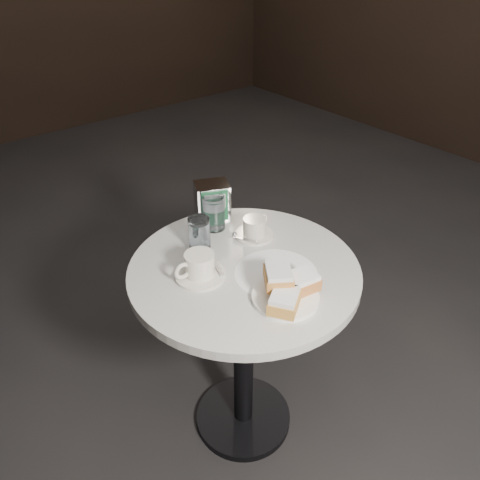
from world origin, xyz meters
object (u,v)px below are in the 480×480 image
object	(u,v)px
napkin_dispenser	(212,201)
cafe_table	(244,315)
water_glass_right	(214,213)
water_glass_left	(199,234)
beignet_plate	(287,290)
coffee_cup_left	(199,267)
coffee_cup_right	(255,228)

from	to	relation	value
napkin_dispenser	cafe_table	bearing A→B (deg)	-83.58
water_glass_right	napkin_dispenser	bearing A→B (deg)	58.45
napkin_dispenser	water_glass_left	bearing A→B (deg)	-113.90
cafe_table	water_glass_right	bearing A→B (deg)	75.65
cafe_table	water_glass_right	size ratio (longest dim) A/B	6.23
beignet_plate	water_glass_left	bearing A→B (deg)	97.32
cafe_table	beignet_plate	bearing A→B (deg)	-91.34
coffee_cup_left	coffee_cup_right	world-z (taller)	coffee_cup_left
cafe_table	beignet_plate	size ratio (longest dim) A/B	3.26
water_glass_left	coffee_cup_left	bearing A→B (deg)	-125.13
beignet_plate	water_glass_right	world-z (taller)	water_glass_right
coffee_cup_right	napkin_dispenser	size ratio (longest dim) A/B	1.11
coffee_cup_left	napkin_dispenser	world-z (taller)	napkin_dispenser
cafe_table	napkin_dispenser	size ratio (longest dim) A/B	5.32
cafe_table	napkin_dispenser	bearing A→B (deg)	71.97
coffee_cup_left	coffee_cup_right	distance (m)	0.27
beignet_plate	water_glass_right	distance (m)	0.43
water_glass_right	beignet_plate	bearing A→B (deg)	-98.62
cafe_table	coffee_cup_right	bearing A→B (deg)	39.36
coffee_cup_left	coffee_cup_right	bearing A→B (deg)	16.64
coffee_cup_right	napkin_dispenser	world-z (taller)	napkin_dispenser
coffee_cup_left	napkin_dispenser	xyz separation A→B (m)	(0.23, 0.24, 0.03)
coffee_cup_right	coffee_cup_left	bearing A→B (deg)	179.35
beignet_plate	coffee_cup_right	bearing A→B (deg)	65.21
cafe_table	coffee_cup_left	size ratio (longest dim) A/B	4.58
coffee_cup_left	water_glass_right	world-z (taller)	water_glass_right
coffee_cup_right	water_glass_left	bearing A→B (deg)	149.65
coffee_cup_right	cafe_table	bearing A→B (deg)	-155.13
coffee_cup_left	napkin_dispenser	size ratio (longest dim) A/B	1.16
coffee_cup_right	water_glass_left	distance (m)	0.19
beignet_plate	napkin_dispenser	size ratio (longest dim) A/B	1.64
cafe_table	coffee_cup_left	bearing A→B (deg)	161.52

